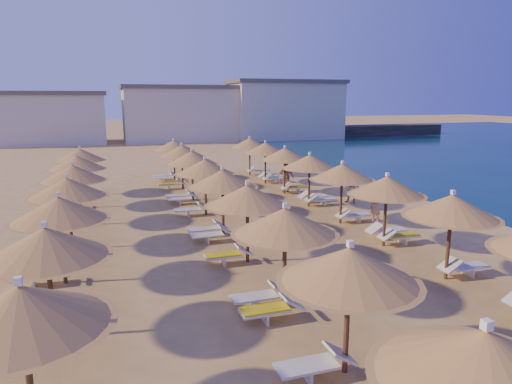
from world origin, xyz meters
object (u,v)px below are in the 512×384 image
object	(u,v)px
parasol_row_east	(363,179)
beachgoer_b	(352,187)
beachgoer_a	(376,206)
parasol_row_west	(234,187)
jetty	(353,131)
beachgoer_c	(285,177)

from	to	relation	value
parasol_row_east	beachgoer_b	bearing A→B (deg)	63.82
beachgoer_b	beachgoer_a	xyz separation A→B (m)	(-1.06, -4.02, -0.07)
parasol_row_west	beachgoer_b	world-z (taller)	parasol_row_west
parasol_row_east	beachgoer_b	world-z (taller)	parasol_row_east
jetty	beachgoer_a	world-z (taller)	beachgoer_a
parasol_row_west	beachgoer_b	xyz separation A→B (m)	(8.18, 5.17, -1.48)
parasol_row_west	beachgoer_c	size ratio (longest dim) A/B	18.62
beachgoer_b	beachgoer_c	distance (m)	4.69
beachgoer_c	beachgoer_a	xyz separation A→B (m)	(1.24, -8.10, -0.10)
jetty	parasol_row_west	distance (m)	54.73
parasol_row_west	beachgoer_b	distance (m)	9.80
jetty	parasol_row_west	xyz separation A→B (m)	(-31.28, -44.88, 1.63)
parasol_row_east	beachgoer_c	xyz separation A→B (m)	(0.24, 9.26, -1.45)
beachgoer_a	beachgoer_b	bearing A→B (deg)	149.08
parasol_row_west	beachgoer_a	world-z (taller)	parasol_row_west
jetty	beachgoer_b	bearing A→B (deg)	-122.75
beachgoer_c	beachgoer_a	bearing A→B (deg)	-34.05
beachgoer_b	beachgoer_c	world-z (taller)	beachgoer_c
jetty	parasol_row_east	world-z (taller)	parasol_row_east
beachgoer_c	beachgoer_a	distance (m)	8.19
beachgoer_c	parasol_row_east	bearing A→B (deg)	-44.24
beachgoer_b	beachgoer_a	bearing A→B (deg)	-49.05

